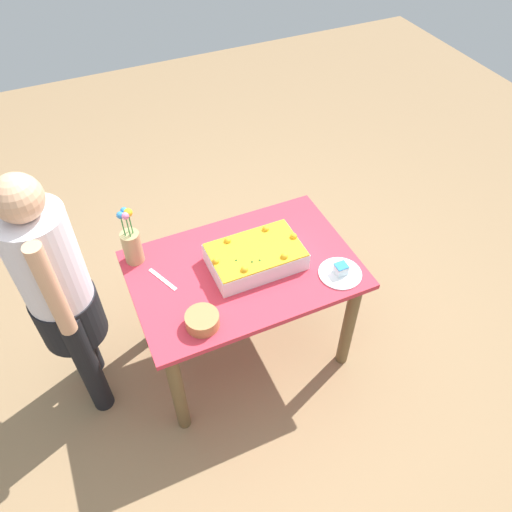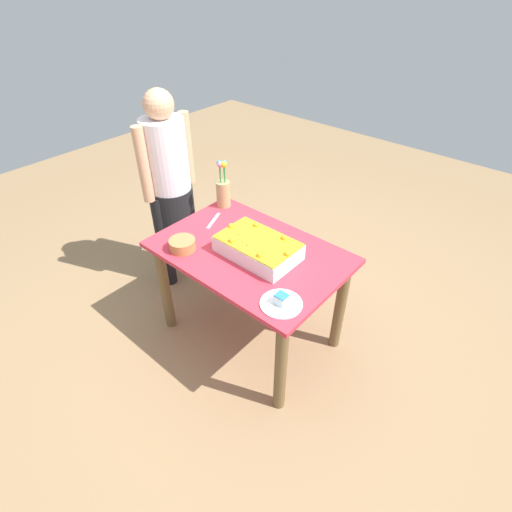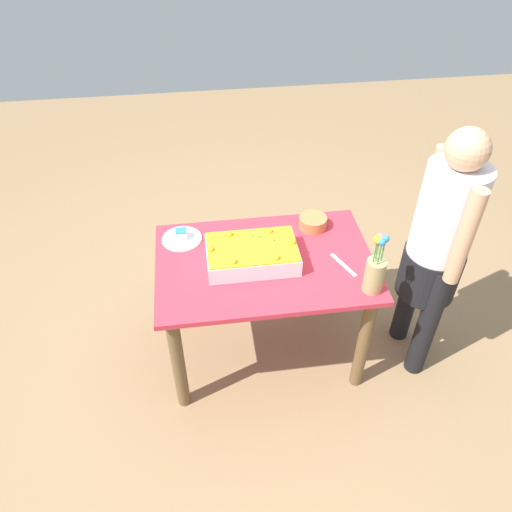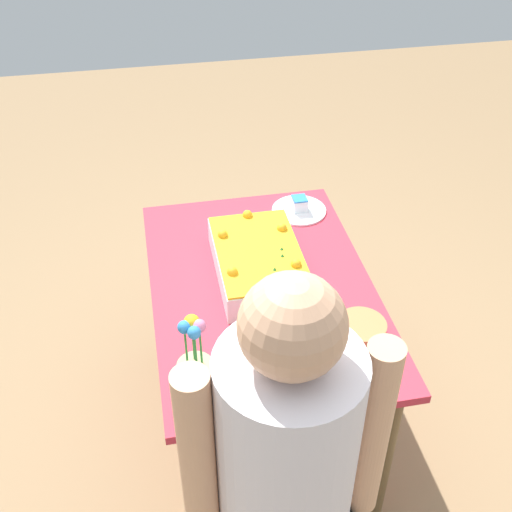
# 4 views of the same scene
# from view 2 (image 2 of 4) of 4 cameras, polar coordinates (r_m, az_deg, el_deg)

# --- Properties ---
(ground_plane) EXTENTS (8.00, 8.00, 0.00)m
(ground_plane) POSITION_cam_2_polar(r_m,az_deg,el_deg) (2.89, -0.80, -10.95)
(ground_plane) COLOR #94744F
(dining_table) EXTENTS (1.14, 0.76, 0.73)m
(dining_table) POSITION_cam_2_polar(r_m,az_deg,el_deg) (2.48, -0.92, -1.81)
(dining_table) COLOR #CD3041
(dining_table) RESTS_ON ground_plane
(sheet_cake) EXTENTS (0.47, 0.29, 0.13)m
(sheet_cake) POSITION_cam_2_polar(r_m,az_deg,el_deg) (2.32, 0.29, 1.24)
(sheet_cake) COLOR white
(sheet_cake) RESTS_ON dining_table
(serving_plate_with_slice) EXTENTS (0.22, 0.22, 0.06)m
(serving_plate_with_slice) POSITION_cam_2_polar(r_m,az_deg,el_deg) (2.03, 3.63, -6.59)
(serving_plate_with_slice) COLOR white
(serving_plate_with_slice) RESTS_ON dining_table
(cake_knife) EXTENTS (0.10, 0.19, 0.00)m
(cake_knife) POSITION_cam_2_polar(r_m,az_deg,el_deg) (2.68, -6.10, 5.05)
(cake_knife) COLOR silver
(cake_knife) RESTS_ON dining_table
(flower_vase) EXTENTS (0.10, 0.10, 0.34)m
(flower_vase) POSITION_cam_2_polar(r_m,az_deg,el_deg) (2.79, -4.70, 9.29)
(flower_vase) COLOR tan
(flower_vase) RESTS_ON dining_table
(fruit_bowl) EXTENTS (0.16, 0.16, 0.07)m
(fruit_bowl) POSITION_cam_2_polar(r_m,az_deg,el_deg) (2.42, -10.47, 1.62)
(fruit_bowl) COLOR #B87744
(fruit_bowl) RESTS_ON dining_table
(person_standing) EXTENTS (0.31, 0.45, 1.49)m
(person_standing) POSITION_cam_2_polar(r_m,az_deg,el_deg) (2.96, -12.25, 10.38)
(person_standing) COLOR black
(person_standing) RESTS_ON ground_plane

